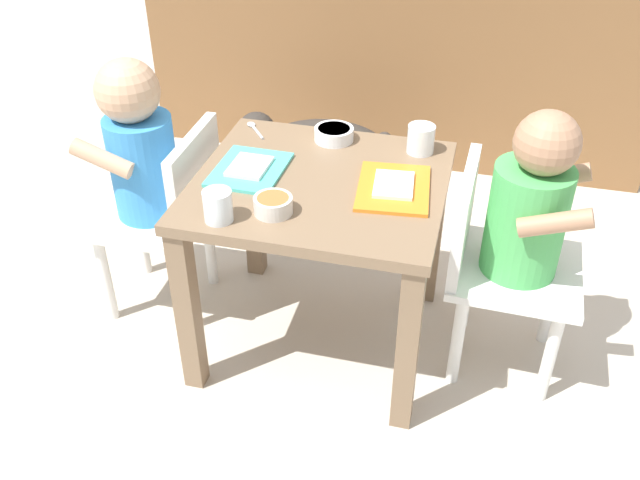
{
  "coord_description": "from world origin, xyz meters",
  "views": [
    {
      "loc": [
        0.32,
        -1.27,
        1.21
      ],
      "look_at": [
        0.0,
        0.0,
        0.29
      ],
      "focal_mm": 39.26,
      "sensor_mm": 36.0,
      "label": 1
    }
  ],
  "objects_px": {
    "dining_table": "(320,214)",
    "food_tray_right": "(394,187)",
    "water_cup_right": "(218,208)",
    "seated_child_right": "(521,219)",
    "food_tray_left": "(250,169)",
    "dog": "(316,147)",
    "spoon_by_left_tray": "(255,128)",
    "veggie_bowl_near": "(273,205)",
    "water_cup_left": "(421,141)",
    "veggie_bowl_far": "(334,134)",
    "seated_child_left": "(147,162)"
  },
  "relations": [
    {
      "from": "seated_child_right",
      "to": "food_tray_right",
      "type": "distance_m",
      "value": 0.28
    },
    {
      "from": "veggie_bowl_far",
      "to": "dining_table",
      "type": "bearing_deg",
      "value": -85.54
    },
    {
      "from": "food_tray_left",
      "to": "food_tray_right",
      "type": "bearing_deg",
      "value": 0.0
    },
    {
      "from": "dining_table",
      "to": "food_tray_left",
      "type": "bearing_deg",
      "value": 179.96
    },
    {
      "from": "dog",
      "to": "veggie_bowl_near",
      "type": "bearing_deg",
      "value": -82.01
    },
    {
      "from": "dining_table",
      "to": "veggie_bowl_near",
      "type": "height_order",
      "value": "veggie_bowl_near"
    },
    {
      "from": "food_tray_right",
      "to": "water_cup_left",
      "type": "xyz_separation_m",
      "value": [
        0.03,
        0.18,
        0.02
      ]
    },
    {
      "from": "seated_child_left",
      "to": "food_tray_right",
      "type": "distance_m",
      "value": 0.59
    },
    {
      "from": "dog",
      "to": "water_cup_left",
      "type": "relative_size",
      "value": 7.31
    },
    {
      "from": "veggie_bowl_near",
      "to": "veggie_bowl_far",
      "type": "distance_m",
      "value": 0.34
    },
    {
      "from": "dining_table",
      "to": "seated_child_left",
      "type": "distance_m",
      "value": 0.44
    },
    {
      "from": "seated_child_left",
      "to": "seated_child_right",
      "type": "bearing_deg",
      "value": -0.69
    },
    {
      "from": "seated_child_right",
      "to": "veggie_bowl_near",
      "type": "height_order",
      "value": "seated_child_right"
    },
    {
      "from": "water_cup_left",
      "to": "veggie_bowl_far",
      "type": "distance_m",
      "value": 0.21
    },
    {
      "from": "food_tray_left",
      "to": "water_cup_left",
      "type": "xyz_separation_m",
      "value": [
        0.35,
        0.18,
        0.02
      ]
    },
    {
      "from": "water_cup_right",
      "to": "spoon_by_left_tray",
      "type": "distance_m",
      "value": 0.4
    },
    {
      "from": "dining_table",
      "to": "spoon_by_left_tray",
      "type": "bearing_deg",
      "value": 137.35
    },
    {
      "from": "seated_child_right",
      "to": "dog",
      "type": "relative_size",
      "value": 1.36
    },
    {
      "from": "seated_child_left",
      "to": "food_tray_left",
      "type": "distance_m",
      "value": 0.28
    },
    {
      "from": "seated_child_left",
      "to": "food_tray_left",
      "type": "bearing_deg",
      "value": -7.89
    },
    {
      "from": "water_cup_left",
      "to": "spoon_by_left_tray",
      "type": "xyz_separation_m",
      "value": [
        -0.41,
        0.02,
        -0.03
      ]
    },
    {
      "from": "water_cup_left",
      "to": "seated_child_right",
      "type": "bearing_deg",
      "value": -33.11
    },
    {
      "from": "veggie_bowl_far",
      "to": "water_cup_right",
      "type": "bearing_deg",
      "value": -109.61
    },
    {
      "from": "dog",
      "to": "veggie_bowl_near",
      "type": "xyz_separation_m",
      "value": [
        0.1,
        -0.73,
        0.26
      ]
    },
    {
      "from": "water_cup_right",
      "to": "veggie_bowl_near",
      "type": "xyz_separation_m",
      "value": [
        0.1,
        0.05,
        -0.01
      ]
    },
    {
      "from": "dining_table",
      "to": "seated_child_right",
      "type": "distance_m",
      "value": 0.43
    },
    {
      "from": "seated_child_right",
      "to": "dog",
      "type": "distance_m",
      "value": 0.84
    },
    {
      "from": "seated_child_right",
      "to": "spoon_by_left_tray",
      "type": "relative_size",
      "value": 7.5
    },
    {
      "from": "dining_table",
      "to": "dog",
      "type": "relative_size",
      "value": 1.13
    },
    {
      "from": "seated_child_left",
      "to": "veggie_bowl_far",
      "type": "distance_m",
      "value": 0.45
    },
    {
      "from": "seated_child_left",
      "to": "food_tray_right",
      "type": "height_order",
      "value": "seated_child_left"
    },
    {
      "from": "seated_child_right",
      "to": "veggie_bowl_far",
      "type": "height_order",
      "value": "seated_child_right"
    },
    {
      "from": "dog",
      "to": "spoon_by_left_tray",
      "type": "height_order",
      "value": "spoon_by_left_tray"
    },
    {
      "from": "food_tray_right",
      "to": "seated_child_left",
      "type": "bearing_deg",
      "value": 176.37
    },
    {
      "from": "dining_table",
      "to": "food_tray_right",
      "type": "distance_m",
      "value": 0.18
    },
    {
      "from": "seated_child_right",
      "to": "dog",
      "type": "bearing_deg",
      "value": 136.6
    },
    {
      "from": "dog",
      "to": "veggie_bowl_far",
      "type": "bearing_deg",
      "value": -69.63
    },
    {
      "from": "dog",
      "to": "food_tray_left",
      "type": "bearing_deg",
      "value": -89.85
    },
    {
      "from": "water_cup_left",
      "to": "spoon_by_left_tray",
      "type": "bearing_deg",
      "value": 177.72
    },
    {
      "from": "seated_child_right",
      "to": "food_tray_left",
      "type": "xyz_separation_m",
      "value": [
        -0.59,
        -0.03,
        0.05
      ]
    },
    {
      "from": "water_cup_right",
      "to": "food_tray_right",
      "type": "bearing_deg",
      "value": 32.48
    },
    {
      "from": "veggie_bowl_near",
      "to": "seated_child_right",
      "type": "bearing_deg",
      "value": 19.78
    },
    {
      "from": "dining_table",
      "to": "food_tray_right",
      "type": "height_order",
      "value": "food_tray_right"
    },
    {
      "from": "dining_table",
      "to": "seated_child_right",
      "type": "relative_size",
      "value": 0.83
    },
    {
      "from": "seated_child_left",
      "to": "veggie_bowl_far",
      "type": "xyz_separation_m",
      "value": [
        0.42,
        0.15,
        0.05
      ]
    },
    {
      "from": "water_cup_right",
      "to": "seated_child_right",
      "type": "bearing_deg",
      "value": 21.26
    },
    {
      "from": "water_cup_right",
      "to": "veggie_bowl_far",
      "type": "height_order",
      "value": "water_cup_right"
    },
    {
      "from": "water_cup_right",
      "to": "spoon_by_left_tray",
      "type": "xyz_separation_m",
      "value": [
        -0.06,
        0.4,
        -0.03
      ]
    },
    {
      "from": "water_cup_left",
      "to": "spoon_by_left_tray",
      "type": "relative_size",
      "value": 0.75
    },
    {
      "from": "seated_child_right",
      "to": "spoon_by_left_tray",
      "type": "distance_m",
      "value": 0.67
    }
  ]
}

